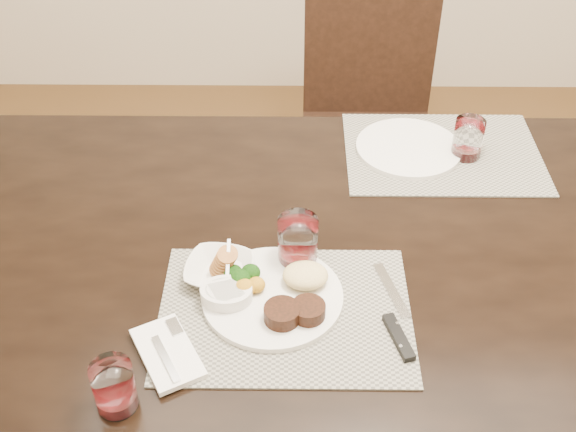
{
  "coord_description": "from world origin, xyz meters",
  "views": [
    {
      "loc": [
        -0.24,
        -1.09,
        1.73
      ],
      "look_at": [
        -0.25,
        0.01,
        0.82
      ],
      "focal_mm": 45.0,
      "sensor_mm": 36.0,
      "label": 1
    }
  ],
  "objects_px": {
    "wine_glass_near": "(298,244)",
    "far_plate": "(408,148)",
    "chair_far": "(368,112)",
    "cracker_bowl": "(219,270)",
    "steak_knife": "(397,325)",
    "dinner_plate": "(279,294)"
  },
  "relations": [
    {
      "from": "wine_glass_near",
      "to": "far_plate",
      "type": "bearing_deg",
      "value": 56.13
    },
    {
      "from": "wine_glass_near",
      "to": "far_plate",
      "type": "xyz_separation_m",
      "value": [
        0.26,
        0.39,
        -0.04
      ]
    },
    {
      "from": "chair_far",
      "to": "wine_glass_near",
      "type": "height_order",
      "value": "chair_far"
    },
    {
      "from": "cracker_bowl",
      "to": "far_plate",
      "type": "bearing_deg",
      "value": 46.55
    },
    {
      "from": "wine_glass_near",
      "to": "far_plate",
      "type": "distance_m",
      "value": 0.48
    },
    {
      "from": "chair_far",
      "to": "wine_glass_near",
      "type": "distance_m",
      "value": 1.05
    },
    {
      "from": "steak_knife",
      "to": "cracker_bowl",
      "type": "xyz_separation_m",
      "value": [
        -0.33,
        0.13,
        0.01
      ]
    },
    {
      "from": "wine_glass_near",
      "to": "chair_far",
      "type": "bearing_deg",
      "value": 76.7
    },
    {
      "from": "cracker_bowl",
      "to": "steak_knife",
      "type": "bearing_deg",
      "value": -21.07
    },
    {
      "from": "dinner_plate",
      "to": "steak_knife",
      "type": "xyz_separation_m",
      "value": [
        0.21,
        -0.07,
        -0.01
      ]
    },
    {
      "from": "dinner_plate",
      "to": "steak_knife",
      "type": "height_order",
      "value": "dinner_plate"
    },
    {
      "from": "steak_knife",
      "to": "cracker_bowl",
      "type": "height_order",
      "value": "cracker_bowl"
    },
    {
      "from": "dinner_plate",
      "to": "cracker_bowl",
      "type": "height_order",
      "value": "cracker_bowl"
    },
    {
      "from": "chair_far",
      "to": "steak_knife",
      "type": "height_order",
      "value": "chair_far"
    },
    {
      "from": "chair_far",
      "to": "cracker_bowl",
      "type": "relative_size",
      "value": 6.0
    },
    {
      "from": "cracker_bowl",
      "to": "wine_glass_near",
      "type": "height_order",
      "value": "wine_glass_near"
    },
    {
      "from": "dinner_plate",
      "to": "far_plate",
      "type": "bearing_deg",
      "value": 39.85
    },
    {
      "from": "chair_far",
      "to": "dinner_plate",
      "type": "xyz_separation_m",
      "value": [
        -0.27,
        -1.08,
        0.27
      ]
    },
    {
      "from": "chair_far",
      "to": "wine_glass_near",
      "type": "xyz_separation_m",
      "value": [
        -0.23,
        -0.98,
        0.3
      ]
    },
    {
      "from": "cracker_bowl",
      "to": "chair_far",
      "type": "bearing_deg",
      "value": 69.57
    },
    {
      "from": "chair_far",
      "to": "steak_knife",
      "type": "xyz_separation_m",
      "value": [
        -0.05,
        -1.15,
        0.26
      ]
    },
    {
      "from": "steak_knife",
      "to": "far_plate",
      "type": "xyz_separation_m",
      "value": [
        0.09,
        0.56,
        0.0
      ]
    }
  ]
}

